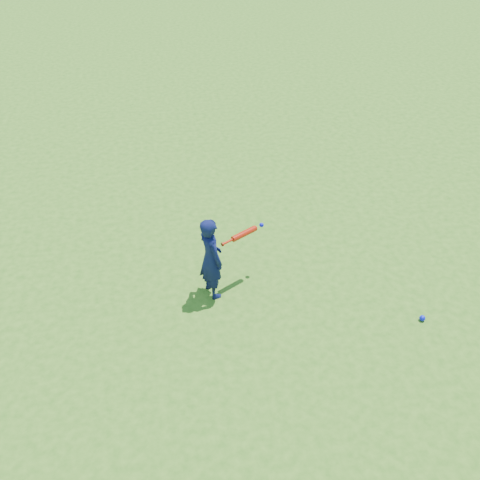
{
  "coord_description": "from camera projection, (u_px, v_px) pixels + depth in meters",
  "views": [
    {
      "loc": [
        -1.05,
        -5.58,
        5.19
      ],
      "look_at": [
        -0.19,
        0.11,
        0.68
      ],
      "focal_mm": 40.0,
      "sensor_mm": 36.0,
      "label": 1
    }
  ],
  "objects": [
    {
      "name": "child",
      "position": [
        211.0,
        258.0,
        7.1
      ],
      "size": [
        0.45,
        0.54,
        1.25
      ],
      "primitive_type": "imported",
      "rotation": [
        0.0,
        0.0,
        1.96
      ],
      "color": "#0E1445",
      "rests_on": "ground"
    },
    {
      "name": "bat_swing",
      "position": [
        246.0,
        233.0,
        7.24
      ],
      "size": [
        0.64,
        0.41,
        0.08
      ],
      "rotation": [
        0.0,
        0.0,
        0.53
      ],
      "color": "red",
      "rests_on": "ground"
    },
    {
      "name": "ground",
      "position": [
        254.0,
        281.0,
        7.67
      ],
      "size": [
        80.0,
        80.0,
        0.0
      ],
      "primitive_type": "plane",
      "color": "#3B741B",
      "rests_on": "ground"
    },
    {
      "name": "ground_ball_blue",
      "position": [
        422.0,
        318.0,
        7.03
      ],
      "size": [
        0.08,
        0.08,
        0.08
      ],
      "primitive_type": "sphere",
      "color": "#0D17E2",
      "rests_on": "ground"
    }
  ]
}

